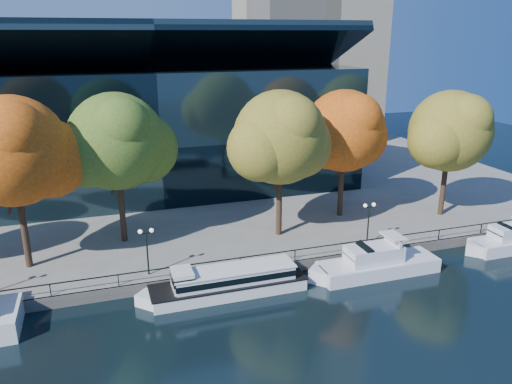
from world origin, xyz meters
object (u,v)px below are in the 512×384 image
object	(u,v)px
tree_3	(282,140)
cruiser_far	(510,240)
tree_4	(346,133)
tree_5	(452,133)
tree_1	(15,154)
tree_2	(118,144)
tour_boat	(225,281)
lamp_1	(147,241)
lamp_2	(369,214)
cruiser_near	(374,263)

from	to	relation	value
tree_3	cruiser_far	bearing A→B (deg)	-22.00
tree_4	tree_5	size ratio (longest dim) A/B	1.01
tree_1	tree_2	distance (m)	8.73
tour_boat	tree_5	distance (m)	29.32
tree_2	tree_5	xyz separation A→B (m)	(33.60, -3.26, -0.44)
lamp_1	tree_2	bearing A→B (deg)	98.86
cruiser_far	lamp_1	bearing A→B (deg)	173.95
tree_5	tour_boat	bearing A→B (deg)	-163.49
tree_4	tree_5	distance (m)	11.15
tree_5	tree_1	bearing A→B (deg)	179.87
tree_3	lamp_2	size ratio (longest dim) A/B	3.51
cruiser_near	tree_3	world-z (taller)	tree_3
tree_5	lamp_1	bearing A→B (deg)	-172.02
tour_boat	tree_1	distance (m)	19.58
tree_3	tour_boat	bearing A→B (deg)	-134.08
cruiser_near	tour_boat	bearing A→B (deg)	177.05
lamp_2	tree_1	bearing A→B (deg)	171.15
tree_5	lamp_2	distance (m)	14.18
tour_boat	cruiser_far	size ratio (longest dim) A/B	1.41
tree_4	lamp_1	bearing A→B (deg)	-160.38
tree_2	lamp_2	distance (m)	23.88
tree_5	cruiser_far	bearing A→B (deg)	-79.11
tour_boat	tree_5	size ratio (longest dim) A/B	1.02
cruiser_near	lamp_1	size ratio (longest dim) A/B	2.95
tour_boat	lamp_1	size ratio (longest dim) A/B	3.41
tree_5	lamp_1	distance (m)	33.26
cruiser_far	tree_3	size ratio (longest dim) A/B	0.69
tree_1	lamp_2	world-z (taller)	tree_1
cruiser_far	tree_1	distance (m)	45.16
tree_1	tree_3	world-z (taller)	tree_1
tree_3	tree_5	xyz separation A→B (m)	(18.94, -0.15, -0.48)
cruiser_near	tree_5	distance (m)	18.49
tree_1	lamp_2	bearing A→B (deg)	-8.85
tour_boat	cruiser_far	xyz separation A→B (m)	(28.33, -0.21, -0.10)
tree_5	tree_4	bearing A→B (deg)	163.34
cruiser_near	tree_5	bearing A→B (deg)	32.18
tree_3	lamp_1	bearing A→B (deg)	-160.77
cruiser_far	tree_4	distance (m)	19.02
tree_2	lamp_1	world-z (taller)	tree_2
cruiser_near	cruiser_far	distance (m)	15.25
cruiser_near	tree_2	bearing A→B (deg)	149.21
cruiser_far	tree_5	distance (m)	12.27
tree_4	tree_5	xyz separation A→B (m)	(10.68, -3.20, -0.08)
tour_boat	lamp_2	distance (m)	15.44
tree_5	lamp_2	size ratio (longest dim) A/B	3.35
cruiser_near	lamp_2	xyz separation A→B (m)	(1.69, 4.07, 2.91)
tree_5	tree_3	bearing A→B (deg)	179.55
tree_2	tree_3	world-z (taller)	tree_3
tree_3	lamp_1	xyz separation A→B (m)	(-13.44, -4.69, -6.55)
tree_2	tree_5	bearing A→B (deg)	-5.54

